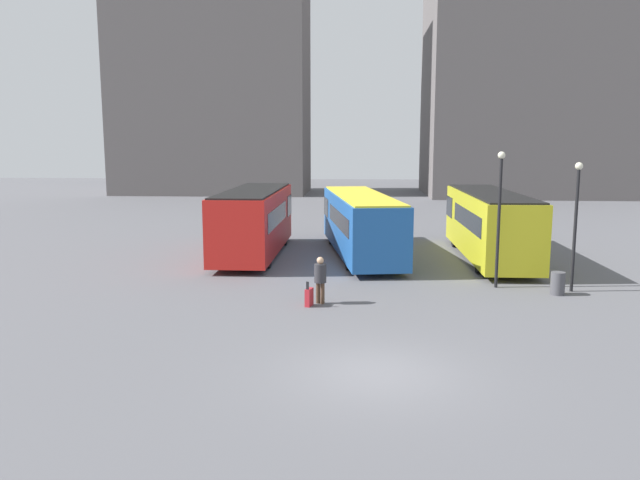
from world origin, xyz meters
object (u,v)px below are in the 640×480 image
at_px(bus_0, 254,220).
at_px(bus_1, 361,222).
at_px(traveler, 320,276).
at_px(trash_bin, 558,283).
at_px(lamp_post_1, 499,208).
at_px(bus_2, 489,223).
at_px(suitcase, 309,297).
at_px(lamp_post_0, 576,215).

relative_size(bus_0, bus_1, 0.86).
xyz_separation_m(traveler, trash_bin, (8.68, 1.86, -0.56)).
bearing_deg(traveler, lamp_post_1, -50.92).
bearing_deg(bus_2, suitcase, 139.49).
height_order(lamp_post_1, trash_bin, lamp_post_1).
bearing_deg(suitcase, bus_0, 35.82).
relative_size(bus_1, trash_bin, 13.84).
bearing_deg(trash_bin, bus_2, 99.02).
height_order(bus_2, lamp_post_1, lamp_post_1).
bearing_deg(bus_0, bus_2, -91.03).
xyz_separation_m(bus_0, suitcase, (3.53, -9.58, -1.46)).
distance_m(bus_0, lamp_post_0, 14.94).
height_order(bus_1, trash_bin, bus_1).
bearing_deg(bus_2, trash_bin, -171.48).
distance_m(traveler, lamp_post_1, 7.56).
bearing_deg(lamp_post_1, bus_1, 128.40).
bearing_deg(traveler, suitcase, 151.06).
xyz_separation_m(bus_0, traveler, (3.90, -9.21, -0.79)).
relative_size(traveler, lamp_post_0, 0.34).
relative_size(bus_1, lamp_post_0, 2.42).
xyz_separation_m(bus_1, traveler, (-1.37, -9.57, -0.68)).
bearing_deg(bus_0, suitcase, -159.94).
relative_size(suitcase, lamp_post_1, 0.17).
distance_m(bus_0, bus_2, 11.44).
height_order(traveler, lamp_post_1, lamp_post_1).
distance_m(bus_0, lamp_post_1, 12.37).
bearing_deg(suitcase, trash_bin, -60.56).
height_order(traveler, suitcase, traveler).
height_order(suitcase, lamp_post_0, lamp_post_0).
bearing_deg(traveler, bus_0, 38.50).
bearing_deg(lamp_post_1, traveler, -156.48).
bearing_deg(lamp_post_0, suitcase, -164.00).
bearing_deg(lamp_post_0, bus_2, 105.43).
xyz_separation_m(bus_2, suitcase, (-7.90, -9.41, -1.44)).
bearing_deg(bus_0, trash_bin, -120.48).
bearing_deg(suitcase, bus_2, -24.45).
relative_size(bus_0, traveler, 6.09).
xyz_separation_m(lamp_post_1, trash_bin, (2.02, -1.03, -2.69)).
xyz_separation_m(bus_1, lamp_post_0, (8.00, -7.15, 1.25)).
distance_m(bus_1, bus_2, 6.19).
bearing_deg(traveler, trash_bin, -62.31).
height_order(bus_1, lamp_post_1, lamp_post_1).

